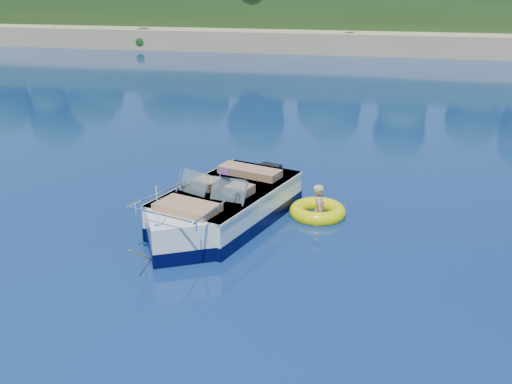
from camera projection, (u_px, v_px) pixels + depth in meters
ground at (120, 310)px, 9.84m from camera, size 160.00×160.00×0.00m
shoreline at (350, 15)px, 67.71m from camera, size 170.00×59.00×6.00m
motorboat at (220, 211)px, 13.03m from camera, size 3.06×5.50×1.89m
tow_tube at (317, 212)px, 13.71m from camera, size 1.80×1.80×0.36m
boy at (318, 216)px, 13.68m from camera, size 0.45×0.78×1.45m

